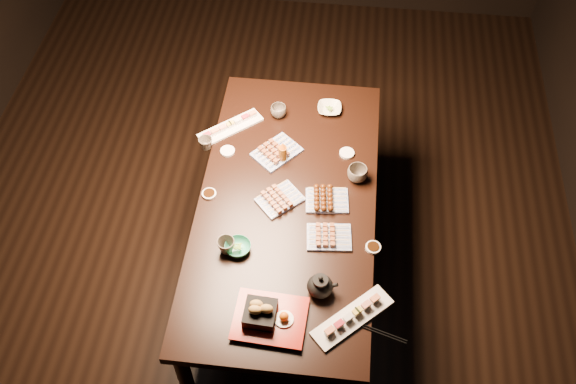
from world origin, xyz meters
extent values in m
plane|color=black|center=(0.00, 0.00, 0.00)|extent=(5.00, 5.00, 0.00)
cube|color=black|center=(0.24, -0.25, 0.38)|extent=(1.30, 1.96, 0.75)
imported|color=#329B77|center=(0.04, -0.56, 0.77)|extent=(0.17, 0.17, 0.04)
imported|color=beige|center=(0.40, 0.43, 0.77)|extent=(0.14, 0.14, 0.03)
imported|color=#4F463C|center=(-0.02, -0.57, 0.79)|extent=(0.10, 0.10, 0.08)
imported|color=#4F463C|center=(0.58, -0.05, 0.79)|extent=(0.13, 0.13, 0.08)
imported|color=#4F463C|center=(-0.24, 0.07, 0.78)|extent=(0.08, 0.08, 0.07)
imported|color=#4F463C|center=(0.12, 0.36, 0.79)|extent=(0.10, 0.10, 0.07)
cylinder|color=brown|center=(0.18, 0.03, 0.82)|extent=(0.05, 0.05, 0.14)
cylinder|color=white|center=(-0.17, -0.24, 0.76)|extent=(0.10, 0.10, 0.01)
cylinder|color=white|center=(0.52, 0.11, 0.76)|extent=(0.09, 0.09, 0.01)
cylinder|color=white|center=(0.68, -0.48, 0.76)|extent=(0.08, 0.08, 0.01)
cylinder|color=white|center=(-0.12, 0.06, 0.76)|extent=(0.09, 0.09, 0.01)
camera|label=1|loc=(0.46, -2.21, 3.35)|focal=40.00mm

